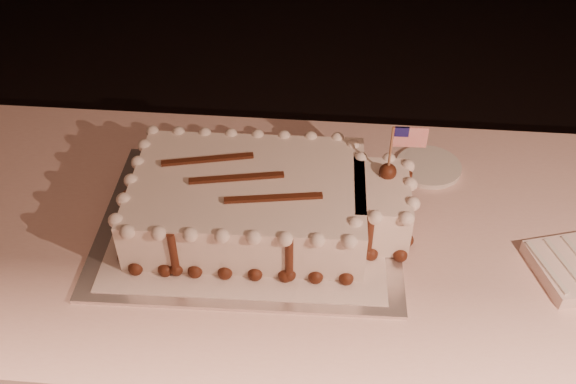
# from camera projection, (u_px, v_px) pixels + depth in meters

# --- Properties ---
(room_shell) EXTENTS (6.10, 8.10, 2.90)m
(room_shell) POSITION_uv_depth(u_px,v_px,m) (489.00, 177.00, 0.45)
(room_shell) COLOR black
(room_shell) RESTS_ON ground
(banquet_table) EXTENTS (2.40, 0.80, 0.75)m
(banquet_table) POSITION_uv_depth(u_px,v_px,m) (367.00, 344.00, 1.57)
(banquet_table) COLOR beige
(banquet_table) RESTS_ON ground
(cake_board) EXTENTS (0.63, 0.48, 0.01)m
(cake_board) POSITION_uv_depth(u_px,v_px,m) (250.00, 223.00, 1.35)
(cake_board) COLOR silver
(cake_board) RESTS_ON banquet_table
(doily) EXTENTS (0.57, 0.44, 0.00)m
(doily) POSITION_uv_depth(u_px,v_px,m) (250.00, 221.00, 1.34)
(doily) COLOR silver
(doily) RESTS_ON cake_board
(sheet_cake) EXTENTS (0.59, 0.35, 0.23)m
(sheet_cake) POSITION_uv_depth(u_px,v_px,m) (265.00, 201.00, 1.30)
(sheet_cake) COLOR white
(sheet_cake) RESTS_ON doily
(side_plate) EXTENTS (0.15, 0.15, 0.01)m
(side_plate) POSITION_uv_depth(u_px,v_px,m) (428.00, 167.00, 1.48)
(side_plate) COLOR silver
(side_plate) RESTS_ON banquet_table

